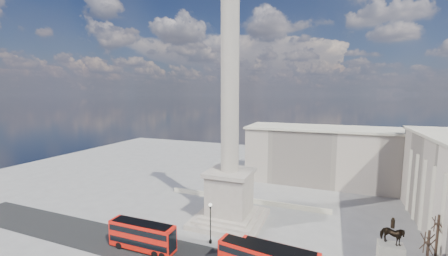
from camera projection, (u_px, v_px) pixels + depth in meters
ground at (221, 232)px, 52.70m from camera, size 180.00×180.00×0.00m
nelsons_column at (230, 160)px, 55.77m from camera, size 14.00×14.00×49.85m
balustrade_wall at (245, 200)px, 67.42m from camera, size 40.00×0.60×1.10m
building_northeast at (333, 155)px, 81.43m from camera, size 51.00×17.00×16.60m
red_bus_a at (143, 236)px, 46.32m from camera, size 11.89×2.89×4.81m
victorian_lamp at (210, 220)px, 48.18m from camera, size 0.63×0.63×7.37m
equestrian_statue at (390, 254)px, 40.07m from camera, size 4.17×3.13×8.64m
bare_tree_near at (429, 241)px, 36.76m from camera, size 1.96×1.96×8.56m
bare_tree_mid at (438, 222)px, 43.58m from camera, size 2.01×2.01×7.62m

